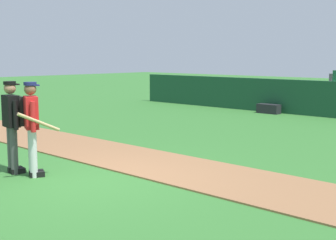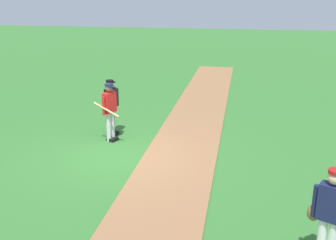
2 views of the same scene
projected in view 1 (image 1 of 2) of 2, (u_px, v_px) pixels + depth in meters
ground_plane at (93, 181)px, 8.54m from camera, size 80.00×80.00×0.00m
infield_dirt_path at (159, 164)px, 9.77m from camera, size 28.00×2.00×0.03m
batter_red_jersey at (32, 125)px, 8.72m from camera, size 0.62×0.80×1.76m
umpire_home_plate at (12, 122)px, 8.97m from camera, size 0.58×0.35×1.76m
equipment_bag at (269, 109)px, 18.46m from camera, size 0.90×0.36×0.36m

